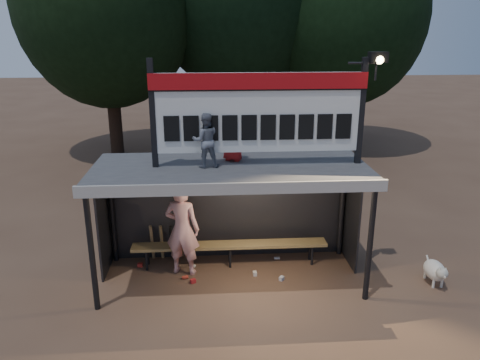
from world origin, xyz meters
name	(u,v)px	position (x,y,z in m)	size (l,w,h in m)	color
ground	(231,278)	(0.00, 0.00, 0.00)	(80.00, 80.00, 0.00)	#4E3627
player	(182,229)	(-0.94, 0.30, 0.95)	(0.69, 0.45, 1.90)	white
child_a	(206,140)	(-0.44, -0.08, 2.81)	(0.47, 0.37, 0.98)	slate
child_b	(233,134)	(0.06, 0.32, 2.82)	(0.49, 0.32, 1.00)	#AD1B1A
dugout_shelter	(230,185)	(0.00, 0.24, 1.85)	(5.10, 2.08, 2.32)	#3F3F42
scoreboard_assembly	(262,110)	(0.56, -0.01, 3.32)	(4.10, 0.27, 1.99)	black
bench	(230,246)	(0.00, 0.55, 0.43)	(4.00, 0.35, 0.48)	#987B48
tree_left	(105,4)	(-4.00, 10.00, 5.51)	(6.46, 6.46, 9.27)	black
tree_right	(347,14)	(5.00, 10.50, 5.19)	(6.08, 6.08, 8.72)	black
dog	(435,271)	(3.89, -0.48, 0.28)	(0.36, 0.81, 0.49)	silver
bats	(167,242)	(-1.32, 0.82, 0.43)	(0.67, 0.35, 0.84)	#A0784A
litter	(218,271)	(-0.26, 0.22, 0.04)	(2.98, 0.95, 0.08)	#B1251E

